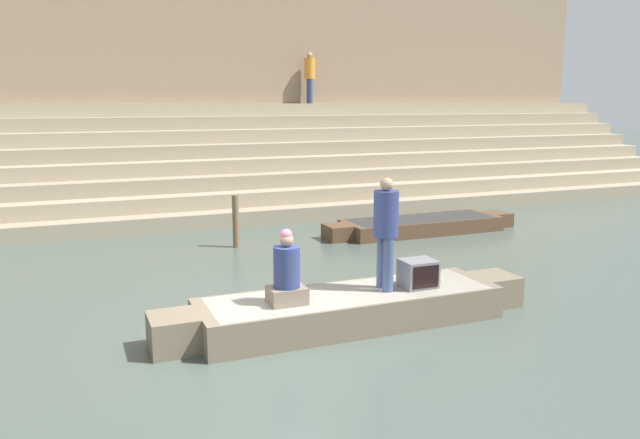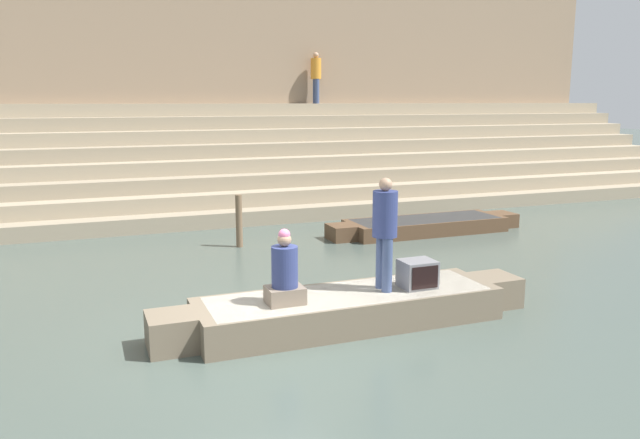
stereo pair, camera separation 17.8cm
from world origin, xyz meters
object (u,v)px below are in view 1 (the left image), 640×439
at_px(mooring_post, 236,221).
at_px(person_rowing, 287,275).
at_px(rowboat_main, 350,308).
at_px(person_standing, 386,226).
at_px(person_on_steps, 310,74).
at_px(tv_set, 418,273).
at_px(moored_boat_shore, 421,225).

bearing_deg(mooring_post, person_rowing, -97.47).
height_order(rowboat_main, person_standing, person_standing).
relative_size(person_rowing, mooring_post, 0.89).
relative_size(rowboat_main, person_rowing, 5.48).
height_order(rowboat_main, person_on_steps, person_on_steps).
bearing_deg(tv_set, person_standing, 170.98).
bearing_deg(moored_boat_shore, person_on_steps, 96.06).
bearing_deg(rowboat_main, person_on_steps, 67.85).
bearing_deg(person_standing, tv_set, -20.04).
distance_m(person_rowing, mooring_post, 5.69).
bearing_deg(person_standing, rowboat_main, 164.66).
distance_m(moored_boat_shore, mooring_post, 4.81).
xyz_separation_m(rowboat_main, moored_boat_shore, (4.50, 5.36, -0.06)).
height_order(person_standing, person_rowing, person_standing).
bearing_deg(person_on_steps, person_rowing, 169.46).
distance_m(tv_set, person_on_steps, 13.52).
relative_size(person_rowing, person_on_steps, 0.62).
bearing_deg(moored_boat_shore, person_standing, -121.92).
xyz_separation_m(person_standing, moored_boat_shore, (3.94, 5.39, -1.27)).
bearing_deg(rowboat_main, person_standing, -6.47).
xyz_separation_m(person_standing, tv_set, (0.54, -0.07, -0.76)).
distance_m(moored_boat_shore, person_on_steps, 8.24).
distance_m(person_standing, moored_boat_shore, 6.80).
relative_size(tv_set, moored_boat_shore, 0.10).
bearing_deg(person_rowing, moored_boat_shore, 33.54).
xyz_separation_m(tv_set, mooring_post, (-1.39, 5.64, -0.10)).
distance_m(rowboat_main, mooring_post, 5.56).
bearing_deg(person_on_steps, person_standing, 175.74).
height_order(tv_set, mooring_post, mooring_post).
bearing_deg(rowboat_main, moored_boat_shore, 46.63).
relative_size(rowboat_main, moored_boat_shore, 1.12).
bearing_deg(moored_boat_shore, mooring_post, -177.84).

